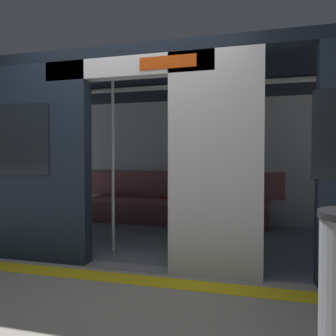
{
  "coord_description": "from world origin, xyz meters",
  "views": [
    {
      "loc": [
        -1.24,
        3.11,
        1.13
      ],
      "look_at": [
        -0.1,
        -1.25,
        1.0
      ],
      "focal_mm": 34.64,
      "sensor_mm": 36.0,
      "label": 1
    }
  ],
  "objects_px": {
    "train_car": "(156,132)",
    "book": "(167,197)",
    "grab_pole_far": "(178,164)",
    "handbag": "(215,194)",
    "grab_pole_door": "(113,164)",
    "person_seated": "(191,186)",
    "bench_seat": "(176,205)"
  },
  "relations": [
    {
      "from": "person_seated",
      "to": "handbag",
      "type": "bearing_deg",
      "value": -163.0
    },
    {
      "from": "person_seated",
      "to": "handbag",
      "type": "height_order",
      "value": "person_seated"
    },
    {
      "from": "bench_seat",
      "to": "grab_pole_door",
      "type": "relative_size",
      "value": 1.41
    },
    {
      "from": "bench_seat",
      "to": "grab_pole_door",
      "type": "bearing_deg",
      "value": 77.26
    },
    {
      "from": "grab_pole_door",
      "to": "train_car",
      "type": "bearing_deg",
      "value": -115.97
    },
    {
      "from": "person_seated",
      "to": "grab_pole_door",
      "type": "relative_size",
      "value": 0.55
    },
    {
      "from": "book",
      "to": "grab_pole_door",
      "type": "height_order",
      "value": "grab_pole_door"
    },
    {
      "from": "handbag",
      "to": "book",
      "type": "distance_m",
      "value": 0.82
    },
    {
      "from": "train_car",
      "to": "book",
      "type": "distance_m",
      "value": 1.49
    },
    {
      "from": "train_car",
      "to": "person_seated",
      "type": "xyz_separation_m",
      "value": [
        -0.32,
        -0.98,
        -0.83
      ]
    },
    {
      "from": "train_car",
      "to": "book",
      "type": "xyz_separation_m",
      "value": [
        0.12,
        -1.06,
        -1.04
      ]
    },
    {
      "from": "train_car",
      "to": "book",
      "type": "relative_size",
      "value": 29.09
    },
    {
      "from": "bench_seat",
      "to": "handbag",
      "type": "height_order",
      "value": "handbag"
    },
    {
      "from": "handbag",
      "to": "book",
      "type": "bearing_deg",
      "value": 2.08
    },
    {
      "from": "train_car",
      "to": "grab_pole_far",
      "type": "bearing_deg",
      "value": 128.86
    },
    {
      "from": "handbag",
      "to": "grab_pole_door",
      "type": "distance_m",
      "value": 2.12
    },
    {
      "from": "grab_pole_far",
      "to": "bench_seat",
      "type": "bearing_deg",
      "value": -76.19
    },
    {
      "from": "book",
      "to": "grab_pole_door",
      "type": "relative_size",
      "value": 0.1
    },
    {
      "from": "grab_pole_door",
      "to": "grab_pole_far",
      "type": "xyz_separation_m",
      "value": [
        -0.78,
        -0.14,
        0.0
      ]
    },
    {
      "from": "train_car",
      "to": "grab_pole_far",
      "type": "relative_size",
      "value": 3.01
    },
    {
      "from": "train_car",
      "to": "book",
      "type": "height_order",
      "value": "train_car"
    },
    {
      "from": "bench_seat",
      "to": "grab_pole_far",
      "type": "xyz_separation_m",
      "value": [
        -0.39,
        1.58,
        0.72
      ]
    },
    {
      "from": "person_seated",
      "to": "handbag",
      "type": "distance_m",
      "value": 0.41
    },
    {
      "from": "handbag",
      "to": "grab_pole_door",
      "type": "height_order",
      "value": "grab_pole_door"
    },
    {
      "from": "handbag",
      "to": "book",
      "type": "relative_size",
      "value": 1.18
    },
    {
      "from": "bench_seat",
      "to": "book",
      "type": "distance_m",
      "value": 0.22
    },
    {
      "from": "book",
      "to": "train_car",
      "type": "bearing_deg",
      "value": 121.8
    },
    {
      "from": "train_car",
      "to": "bench_seat",
      "type": "xyz_separation_m",
      "value": [
        -0.05,
        -1.03,
        -1.15
      ]
    },
    {
      "from": "handbag",
      "to": "grab_pole_far",
      "type": "distance_m",
      "value": 1.74
    },
    {
      "from": "bench_seat",
      "to": "person_seated",
      "type": "distance_m",
      "value": 0.42
    },
    {
      "from": "train_car",
      "to": "book",
      "type": "bearing_deg",
      "value": -83.35
    },
    {
      "from": "grab_pole_far",
      "to": "handbag",
      "type": "bearing_deg",
      "value": -98.68
    }
  ]
}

